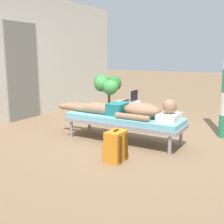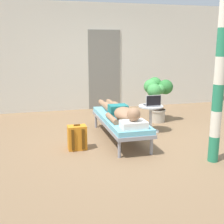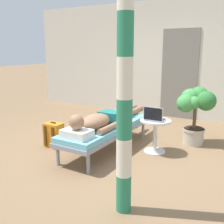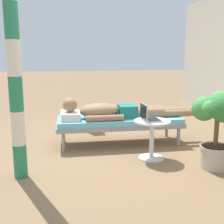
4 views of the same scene
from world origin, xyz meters
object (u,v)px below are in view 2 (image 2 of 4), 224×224
at_px(person_reclining, 121,112).
at_px(potted_plant, 157,93).
at_px(side_table, 151,114).
at_px(backpack, 77,138).
at_px(porch_post, 220,71).
at_px(laptop, 152,103).
at_px(lounge_chair, 120,121).

xyz_separation_m(person_reclining, potted_plant, (1.14, 1.07, 0.11)).
xyz_separation_m(side_table, backpack, (-1.54, -0.62, -0.16)).
bearing_deg(porch_post, potted_plant, 87.64).
xyz_separation_m(person_reclining, laptop, (0.72, 0.32, 0.07)).
bearing_deg(side_table, backpack, -158.07).
relative_size(lounge_chair, backpack, 4.53).
relative_size(lounge_chair, potted_plant, 1.98).
distance_m(side_table, potted_plant, 0.86).
distance_m(laptop, porch_post, 1.79).
xyz_separation_m(laptop, porch_post, (0.32, -1.59, 0.75)).
bearing_deg(backpack, porch_post, -28.66).
distance_m(lounge_chair, potted_plant, 1.54).
distance_m(side_table, backpack, 1.67).
xyz_separation_m(side_table, potted_plant, (0.42, 0.70, 0.27)).
relative_size(person_reclining, porch_post, 0.81).
height_order(lounge_chair, laptop, laptop).
distance_m(lounge_chair, porch_post, 1.97).
distance_m(person_reclining, porch_post, 1.84).
xyz_separation_m(lounge_chair, backpack, (-0.82, -0.32, -0.15)).
bearing_deg(lounge_chair, porch_post, -52.21).
xyz_separation_m(lounge_chair, side_table, (0.72, 0.30, 0.01)).
distance_m(side_table, porch_post, 1.94).
xyz_separation_m(lounge_chair, potted_plant, (1.14, 1.00, 0.28)).
xyz_separation_m(side_table, porch_post, (0.32, -1.64, 0.98)).
bearing_deg(potted_plant, backpack, -146.07).
height_order(lounge_chair, porch_post, porch_post).
bearing_deg(person_reclining, backpack, -162.92).
bearing_deg(backpack, person_reclining, 17.08).
bearing_deg(backpack, lounge_chair, 21.43).
bearing_deg(person_reclining, porch_post, -50.70).
xyz_separation_m(backpack, potted_plant, (1.96, 1.32, 0.43)).
bearing_deg(potted_plant, laptop, -119.27).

